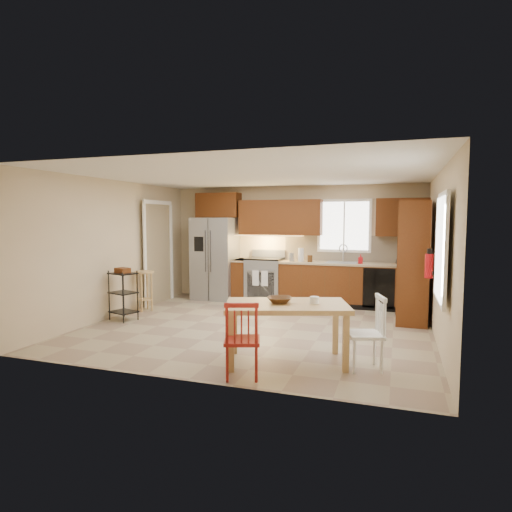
{
  "coord_description": "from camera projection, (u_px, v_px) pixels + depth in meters",
  "views": [
    {
      "loc": [
        2.19,
        -6.63,
        1.8
      ],
      "look_at": [
        -0.16,
        0.4,
        1.15
      ],
      "focal_mm": 30.0,
      "sensor_mm": 36.0,
      "label": 1
    }
  ],
  "objects": [
    {
      "name": "floor",
      "position": [
        257.0,
        327.0,
        7.11
      ],
      "size": [
        5.5,
        5.5,
        0.0
      ],
      "primitive_type": "plane",
      "color": "#9D8D6E",
      "rests_on": "ground"
    },
    {
      "name": "ceiling",
      "position": [
        257.0,
        175.0,
        6.9
      ],
      "size": [
        5.5,
        5.0,
        0.02
      ],
      "primitive_type": "cube",
      "color": "silver",
      "rests_on": "ground"
    },
    {
      "name": "wall_back",
      "position": [
        293.0,
        244.0,
        9.37
      ],
      "size": [
        5.5,
        0.02,
        2.5
      ],
      "primitive_type": "cube",
      "color": "#CCB793",
      "rests_on": "ground"
    },
    {
      "name": "wall_front",
      "position": [
        185.0,
        269.0,
        4.64
      ],
      "size": [
        5.5,
        0.02,
        2.5
      ],
      "primitive_type": "cube",
      "color": "#CCB793",
      "rests_on": "ground"
    },
    {
      "name": "wall_left",
      "position": [
        116.0,
        249.0,
        7.87
      ],
      "size": [
        0.02,
        5.0,
        2.5
      ],
      "primitive_type": "cube",
      "color": "#CCB793",
      "rests_on": "ground"
    },
    {
      "name": "wall_right",
      "position": [
        439.0,
        257.0,
        6.14
      ],
      "size": [
        0.02,
        5.0,
        2.5
      ],
      "primitive_type": "cube",
      "color": "#CCB793",
      "rests_on": "ground"
    },
    {
      "name": "refrigerator",
      "position": [
        215.0,
        258.0,
        9.58
      ],
      "size": [
        0.92,
        0.75,
        1.82
      ],
      "primitive_type": "cube",
      "color": "gray",
      "rests_on": "floor"
    },
    {
      "name": "range_stove",
      "position": [
        265.0,
        280.0,
        9.31
      ],
      "size": [
        0.76,
        0.63,
        0.92
      ],
      "primitive_type": "cube",
      "color": "gray",
      "rests_on": "floor"
    },
    {
      "name": "base_cabinet_narrow",
      "position": [
        242.0,
        279.0,
        9.5
      ],
      "size": [
        0.3,
        0.6,
        0.9
      ],
      "primitive_type": "cube",
      "color": "#5C2E11",
      "rests_on": "floor"
    },
    {
      "name": "base_cabinet_run",
      "position": [
        351.0,
        285.0,
        8.75
      ],
      "size": [
        2.92,
        0.6,
        0.9
      ],
      "primitive_type": "cube",
      "color": "#5C2E11",
      "rests_on": "floor"
    },
    {
      "name": "dishwasher",
      "position": [
        379.0,
        288.0,
        8.29
      ],
      "size": [
        0.6,
        0.02,
        0.78
      ],
      "primitive_type": "cube",
      "color": "black",
      "rests_on": "floor"
    },
    {
      "name": "backsplash",
      "position": [
        353.0,
        249.0,
        8.95
      ],
      "size": [
        2.92,
        0.03,
        0.55
      ],
      "primitive_type": "cube",
      "color": "beige",
      "rests_on": "wall_back"
    },
    {
      "name": "upper_over_fridge",
      "position": [
        218.0,
        205.0,
        9.66
      ],
      "size": [
        1.0,
        0.35,
        0.55
      ],
      "primitive_type": "cube",
      "color": "#55250E",
      "rests_on": "wall_back"
    },
    {
      "name": "upper_left_block",
      "position": [
        280.0,
        217.0,
        9.23
      ],
      "size": [
        1.8,
        0.35,
        0.75
      ],
      "primitive_type": "cube",
      "color": "#55250E",
      "rests_on": "wall_back"
    },
    {
      "name": "upper_right_block",
      "position": [
        402.0,
        217.0,
        8.44
      ],
      "size": [
        1.0,
        0.35,
        0.75
      ],
      "primitive_type": "cube",
      "color": "#55250E",
      "rests_on": "wall_back"
    },
    {
      "name": "window_back",
      "position": [
        344.0,
        226.0,
        8.97
      ],
      "size": [
        1.12,
        0.04,
        1.12
      ],
      "primitive_type": "cube",
      "color": "white",
      "rests_on": "wall_back"
    },
    {
      "name": "sink",
      "position": [
        342.0,
        265.0,
        8.77
      ],
      "size": [
        0.62,
        0.46,
        0.16
      ],
      "primitive_type": "cube",
      "color": "gray",
      "rests_on": "base_cabinet_run"
    },
    {
      "name": "undercab_glow",
      "position": [
        267.0,
        236.0,
        9.34
      ],
      "size": [
        1.6,
        0.3,
        0.01
      ],
      "primitive_type": "cube",
      "color": "#FFBF66",
      "rests_on": "wall_back"
    },
    {
      "name": "soap_bottle",
      "position": [
        361.0,
        259.0,
        8.54
      ],
      "size": [
        0.09,
        0.09,
        0.19
      ],
      "primitive_type": "imported",
      "color": "#AE0C12",
      "rests_on": "base_cabinet_run"
    },
    {
      "name": "paper_towel",
      "position": [
        301.0,
        255.0,
        8.98
      ],
      "size": [
        0.12,
        0.12,
        0.28
      ],
      "primitive_type": "cylinder",
      "color": "silver",
      "rests_on": "base_cabinet_run"
    },
    {
      "name": "canister_steel",
      "position": [
        292.0,
        257.0,
        9.04
      ],
      "size": [
        0.11,
        0.11,
        0.18
      ],
      "primitive_type": "cylinder",
      "color": "gray",
      "rests_on": "base_cabinet_run"
    },
    {
      "name": "canister_wood",
      "position": [
        310.0,
        259.0,
        8.89
      ],
      "size": [
        0.1,
        0.1,
        0.14
      ],
      "primitive_type": "cylinder",
      "color": "#4B2B14",
      "rests_on": "base_cabinet_run"
    },
    {
      "name": "pantry",
      "position": [
        412.0,
        262.0,
        7.39
      ],
      "size": [
        0.5,
        0.95,
        2.1
      ],
      "primitive_type": "cube",
      "color": "#5C2E11",
      "rests_on": "floor"
    },
    {
      "name": "fire_extinguisher",
      "position": [
        429.0,
        266.0,
        6.33
      ],
      "size": [
        0.12,
        0.12,
        0.36
      ],
      "primitive_type": "cylinder",
      "color": "#AE0C12",
      "rests_on": "wall_right"
    },
    {
      "name": "window_right",
      "position": [
        442.0,
        248.0,
        5.05
      ],
      "size": [
        0.04,
        1.02,
        1.32
      ],
      "primitive_type": "cube",
      "color": "white",
      "rests_on": "wall_right"
    },
    {
      "name": "doorway",
      "position": [
        158.0,
        254.0,
        9.09
      ],
      "size": [
        0.04,
        0.95,
        2.1
      ],
      "primitive_type": "cube",
      "color": "#8C7A59",
      "rests_on": "wall_left"
    },
    {
      "name": "dining_table",
      "position": [
        287.0,
        333.0,
        5.34
      ],
      "size": [
        1.69,
        1.27,
        0.73
      ],
      "primitive_type": null,
      "rotation": [
        0.0,
        0.0,
        0.32
      ],
      "color": "tan",
      "rests_on": "floor"
    },
    {
      "name": "chair_red",
      "position": [
        242.0,
        339.0,
        4.83
      ],
      "size": [
        0.52,
        0.52,
        0.88
      ],
      "primitive_type": null,
      "rotation": [
        0.0,
        0.0,
        0.32
      ],
      "color": "maroon",
      "rests_on": "floor"
    },
    {
      "name": "chair_white",
      "position": [
        365.0,
        333.0,
        5.08
      ],
      "size": [
        0.52,
        0.52,
        0.88
      ],
      "primitive_type": null,
      "rotation": [
        0.0,
        0.0,
        1.89
      ],
      "color": "silver",
      "rests_on": "floor"
    },
    {
      "name": "table_bowl",
      "position": [
        279.0,
        303.0,
        5.34
      ],
      "size": [
        0.38,
        0.38,
        0.07
      ],
      "primitive_type": "imported",
      "rotation": [
        0.0,
        0.0,
        0.32
      ],
      "color": "#4B2B14",
      "rests_on": "dining_table"
    },
    {
      "name": "table_jar",
      "position": [
        314.0,
        302.0,
        5.29
      ],
      "size": [
        0.13,
        0.13,
        0.12
      ],
      "primitive_type": "cylinder",
      "rotation": [
        0.0,
        0.0,
        0.32
      ],
      "color": "silver",
      "rests_on": "dining_table"
    },
    {
      "name": "bar_stool",
      "position": [
        145.0,
        291.0,
        8.36
      ],
      "size": [
        0.5,
        0.5,
        0.78
      ],
      "primitive_type": null,
      "rotation": [
        0.0,
        0.0,
        0.42
      ],
      "color": "tan",
      "rests_on": "floor"
    },
    {
      "name": "utility_cart",
      "position": [
        123.0,
        295.0,
        7.57
      ],
      "size": [
        0.53,
        0.47,
        0.88
      ],
      "primitive_type": null,
      "rotation": [
        0.0,
        0.0,
        -0.32
      ],
      "color": "black",
      "rests_on": "floor"
    }
  ]
}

